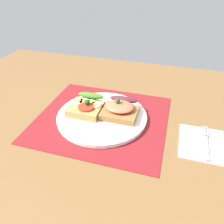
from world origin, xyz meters
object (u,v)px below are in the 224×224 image
sandwich_salmon (120,109)px  fork (206,141)px  sandwich_egg_tomato (86,106)px  napkin (204,143)px  plate (102,116)px

sandwich_salmon → fork: sandwich_salmon is taller
fork → sandwich_egg_tomato: bearing=174.5°
sandwich_egg_tomato → napkin: sandwich_egg_tomato is taller
sandwich_egg_tomato → sandwich_salmon: 9.78cm
sandwich_salmon → fork: bearing=-10.7°
sandwich_salmon → napkin: 23.51cm
napkin → sandwich_egg_tomato: bearing=173.7°
napkin → fork: 0.76cm
sandwich_egg_tomato → sandwich_salmon: sandwich_salmon is taller
sandwich_salmon → fork: (23.24, -4.40, -2.35)cm
sandwich_egg_tomato → napkin: 32.83cm
plate → sandwich_egg_tomato: 5.32cm
sandwich_egg_tomato → fork: bearing=-5.5°
sandwich_egg_tomato → fork: size_ratio=0.78×
plate → fork: 28.18cm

